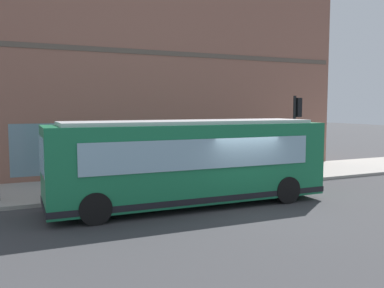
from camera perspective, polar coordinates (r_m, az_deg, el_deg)
ground at (r=15.06m, az=6.52°, el=-8.48°), size 120.00×120.00×0.00m
sidewalk_curb at (r=19.33m, az=-1.03°, el=-5.17°), size 4.64×40.00×0.15m
building_corner at (r=24.30m, az=-6.35°, el=10.22°), size 6.52×21.41×11.41m
city_bus_nearside at (r=14.70m, az=-0.35°, el=-2.61°), size 2.75×10.09×3.07m
traffic_light_near_corner at (r=20.02m, az=14.36°, el=3.13°), size 0.32×0.49×3.93m
fire_hydrant at (r=18.41m, az=0.14°, el=-4.31°), size 0.35×0.35×0.74m
pedestrian_walking_along_curb at (r=19.30m, az=8.67°, el=-2.16°), size 0.32×0.32×1.66m
newspaper_vending_box at (r=20.42m, az=10.92°, el=-3.20°), size 0.44×0.42×0.90m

